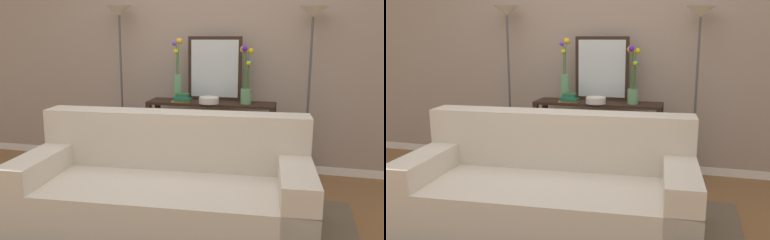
{
  "view_description": "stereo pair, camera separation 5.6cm",
  "coord_description": "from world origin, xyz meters",
  "views": [
    {
      "loc": [
        0.95,
        -2.56,
        1.48
      ],
      "look_at": [
        0.08,
        0.85,
        0.75
      ],
      "focal_mm": 37.82,
      "sensor_mm": 36.0,
      "label": 1
    },
    {
      "loc": [
        1.01,
        -2.54,
        1.48
      ],
      "look_at": [
        0.08,
        0.85,
        0.75
      ],
      "focal_mm": 37.82,
      "sensor_mm": 36.0,
      "label": 2
    }
  ],
  "objects": [
    {
      "name": "fruit_bowl",
      "position": [
        0.11,
        1.42,
        0.84
      ],
      "size": [
        0.21,
        0.21,
        0.07
      ],
      "color": "silver",
      "rests_on": "console_table"
    },
    {
      "name": "back_wall",
      "position": [
        0.0,
        1.93,
        1.55
      ],
      "size": [
        12.0,
        0.15,
        3.1
      ],
      "color": "white",
      "rests_on": "ground"
    },
    {
      "name": "vase_short_flowers",
      "position": [
        0.47,
        1.5,
        1.04
      ],
      "size": [
        0.14,
        0.11,
        0.58
      ],
      "color": "#669E6B",
      "rests_on": "console_table"
    },
    {
      "name": "console_table",
      "position": [
        0.11,
        1.52,
        0.56
      ],
      "size": [
        1.33,
        0.34,
        0.81
      ],
      "color": "black",
      "rests_on": "ground"
    },
    {
      "name": "floor_lamp_left",
      "position": [
        -0.95,
        1.64,
        1.42
      ],
      "size": [
        0.28,
        0.28,
        1.8
      ],
      "color": "#4C4C51",
      "rests_on": "ground"
    },
    {
      "name": "book_stack",
      "position": [
        -0.18,
        1.43,
        0.85
      ],
      "size": [
        0.2,
        0.14,
        0.09
      ],
      "color": "#B77F33",
      "rests_on": "console_table"
    },
    {
      "name": "couch",
      "position": [
        0.03,
        0.23,
        0.31
      ],
      "size": [
        2.23,
        1.12,
        0.88
      ],
      "color": "beige",
      "rests_on": "ground"
    },
    {
      "name": "book_row_under_console",
      "position": [
        -0.31,
        1.52,
        0.06
      ],
      "size": [
        0.27,
        0.16,
        0.13
      ],
      "color": "#BC3328",
      "rests_on": "ground"
    },
    {
      "name": "wall_mirror",
      "position": [
        0.11,
        1.66,
        1.14
      ],
      "size": [
        0.57,
        0.02,
        0.67
      ],
      "color": "black",
      "rests_on": "console_table"
    },
    {
      "name": "floor_lamp_right",
      "position": [
        1.09,
        1.64,
        1.39
      ],
      "size": [
        0.28,
        0.28,
        1.76
      ],
      "color": "#4C4C51",
      "rests_on": "ground"
    },
    {
      "name": "area_rug",
      "position": [
        0.03,
        0.07,
        0.01
      ],
      "size": [
        2.88,
        2.05,
        0.01
      ],
      "color": "brown",
      "rests_on": "ground"
    },
    {
      "name": "vase_tall_flowers",
      "position": [
        -0.26,
        1.55,
        1.04
      ],
      "size": [
        0.1,
        0.11,
        0.66
      ],
      "color": "#669E6B",
      "rests_on": "console_table"
    }
  ]
}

